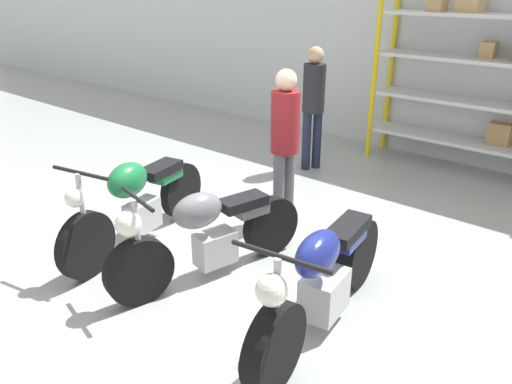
% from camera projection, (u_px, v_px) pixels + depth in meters
% --- Properties ---
extents(ground_plane, '(30.00, 30.00, 0.00)m').
position_uv_depth(ground_plane, '(230.00, 269.00, 4.96)').
color(ground_plane, '#9EA3A0').
extents(back_wall, '(30.00, 0.08, 3.60)m').
position_uv_depth(back_wall, '(436.00, 41.00, 7.53)').
color(back_wall, silver).
rests_on(back_wall, ground_plane).
extents(shelving_rack, '(3.26, 0.63, 2.61)m').
position_uv_depth(shelving_rack, '(493.00, 79.00, 6.84)').
color(shelving_rack, yellow).
rests_on(shelving_rack, ground_plane).
extents(motorcycle_green, '(0.75, 2.16, 1.07)m').
position_uv_depth(motorcycle_green, '(137.00, 201.00, 5.27)').
color(motorcycle_green, black).
rests_on(motorcycle_green, ground_plane).
extents(motorcycle_grey, '(0.75, 2.06, 1.01)m').
position_uv_depth(motorcycle_grey, '(207.00, 234.00, 4.66)').
color(motorcycle_grey, black).
rests_on(motorcycle_grey, ground_plane).
extents(motorcycle_blue, '(0.73, 2.16, 1.03)m').
position_uv_depth(motorcycle_blue, '(322.00, 280.00, 3.95)').
color(motorcycle_blue, black).
rests_on(motorcycle_blue, ground_plane).
extents(person_browsing, '(0.33, 0.33, 1.78)m').
position_uv_depth(person_browsing, '(285.00, 135.00, 5.53)').
color(person_browsing, '#595960').
rests_on(person_browsing, ground_plane).
extents(person_near_rack, '(0.43, 0.43, 1.80)m').
position_uv_depth(person_near_rack, '(314.00, 99.00, 7.19)').
color(person_near_rack, '#1E2338').
rests_on(person_near_rack, ground_plane).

